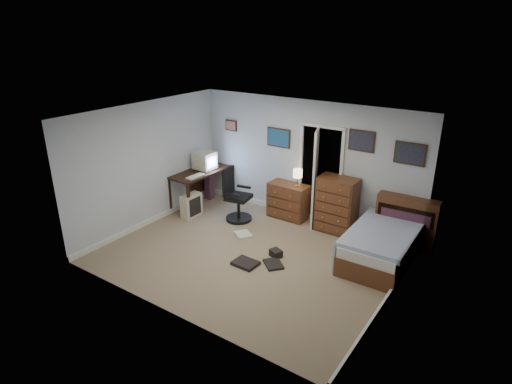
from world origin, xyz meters
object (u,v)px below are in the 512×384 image
office_chair (236,200)px  tall_dresser (337,205)px  low_dresser (288,201)px  computer_desk (197,178)px  bed (383,243)px

office_chair → tall_dresser: 2.08m
low_dresser → tall_dresser: size_ratio=0.75×
office_chair → low_dresser: 1.12m
office_chair → low_dresser: office_chair is taller
computer_desk → office_chair: 1.21m
computer_desk → office_chair: office_chair is taller
bed → office_chair: bearing=-178.4°
office_chair → tall_dresser: size_ratio=1.01×
low_dresser → bed: size_ratio=0.42×
computer_desk → bed: computer_desk is taller
computer_desk → low_dresser: bearing=17.5°
computer_desk → tall_dresser: (3.15, 0.55, -0.08)m
computer_desk → low_dresser: size_ratio=1.73×
tall_dresser → bed: tall_dresser is taller
office_chair → bed: office_chair is taller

